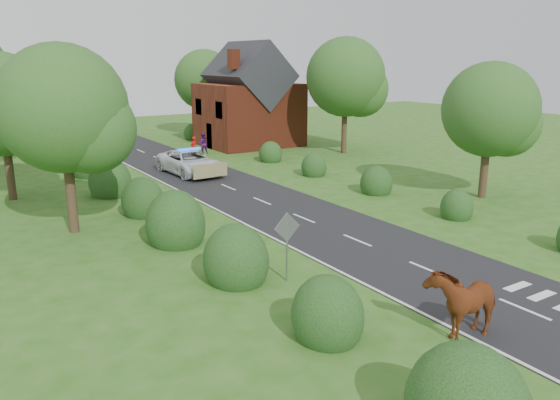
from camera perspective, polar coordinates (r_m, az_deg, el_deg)
ground at (r=21.31m, az=15.16°, el=-7.05°), size 120.00×120.00×0.00m
road at (r=32.70m, az=-4.61°, el=0.99°), size 6.00×70.00×0.02m
road_markings at (r=30.20m, az=-5.40°, el=-0.14°), size 4.96×70.00×0.01m
hedgerow_left at (r=27.04m, az=-13.46°, el=-0.66°), size 2.75×50.41×3.00m
hedgerow_right at (r=33.24m, az=8.60°, el=2.06°), size 2.10×45.78×2.10m
tree_left_a at (r=25.54m, az=-21.12°, el=8.38°), size 5.74×5.60×8.38m
tree_left_b at (r=33.20m, az=-26.62°, el=8.53°), size 5.74×5.60×8.07m
tree_right_a at (r=32.47m, az=21.49°, el=8.42°), size 5.33×5.20×7.56m
tree_right_b at (r=45.57m, az=7.29°, el=12.30°), size 6.56×6.40×9.40m
tree_right_c at (r=56.42m, az=-7.57°, el=12.11°), size 6.15×6.00×8.58m
road_sign at (r=19.03m, az=0.74°, el=-3.85°), size 1.06×0.08×2.53m
house at (r=49.66m, az=-3.29°, el=10.09°), size 8.00×7.40×9.17m
cow at (r=16.62m, az=18.47°, el=-10.38°), size 2.48×1.35×1.74m
police_van at (r=37.67m, az=-9.43°, el=3.91°), size 2.98×6.04×1.78m
pedestrian_red at (r=43.73m, az=-9.02°, el=5.45°), size 0.75×0.69×1.71m
pedestrian_purple at (r=45.48m, az=-8.06°, el=5.85°), size 0.98×0.84×1.74m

